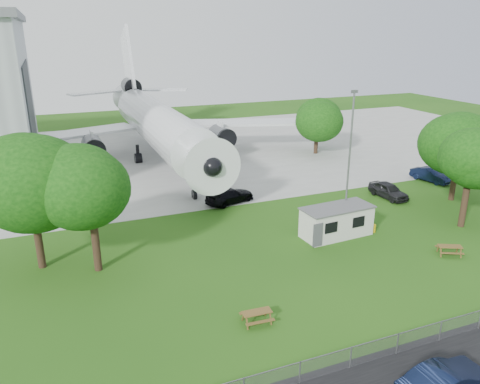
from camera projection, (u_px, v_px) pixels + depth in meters
name	position (u px, v px, depth m)	size (l,w,h in m)	color
ground	(296.00, 277.00, 33.45)	(160.00, 160.00, 0.00)	#326618
concrete_apron	(168.00, 154.00, 66.72)	(120.00, 46.00, 0.03)	#B7B7B2
airliner	(156.00, 121.00, 62.41)	(46.36, 47.73, 17.69)	white
site_cabin	(337.00, 221.00, 39.77)	(6.83, 3.10, 2.62)	silver
picnic_west	(257.00, 322.00, 28.22)	(1.80, 1.50, 0.76)	brown
picnic_east	(449.00, 255.00, 36.74)	(1.80, 1.50, 0.76)	brown
fence	(381.00, 358.00, 25.13)	(58.00, 0.04, 1.30)	gray
lamp_mast	(349.00, 163.00, 39.83)	(0.16, 0.16, 12.00)	slate
tree_west_big	(29.00, 180.00, 32.61)	(8.07, 8.07, 10.87)	#382619
tree_west_small	(90.00, 189.00, 32.39)	(7.42, 7.42, 9.99)	#382619
tree_east_front	(472.00, 160.00, 40.08)	(6.61, 6.61, 9.52)	#382619
tree_east_back	(459.00, 146.00, 46.82)	(7.18, 7.18, 9.29)	#382619
tree_far_apron	(317.00, 120.00, 65.37)	(6.69, 6.69, 8.16)	#382619
car_centre_sedan	(446.00, 382.00, 22.25)	(1.75, 5.01, 1.65)	black
car_ne_hatch	(388.00, 190.00, 49.00)	(1.89, 4.71, 1.60)	black
car_ne_sedan	(431.00, 175.00, 54.27)	(1.64, 4.70, 1.55)	black
car_apron_van	(230.00, 196.00, 47.51)	(2.18, 5.36, 1.56)	black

